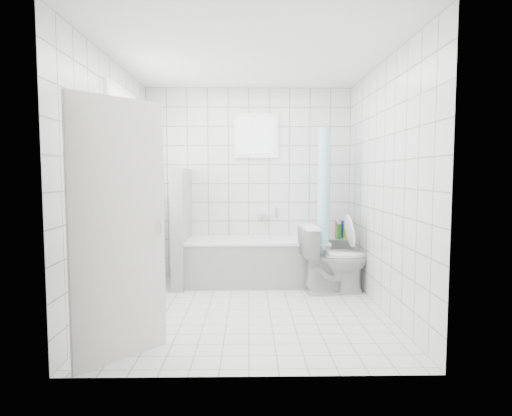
{
  "coord_description": "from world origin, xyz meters",
  "views": [
    {
      "loc": [
        0.0,
        -4.41,
        1.43
      ],
      "look_at": [
        0.08,
        0.35,
        1.05
      ],
      "focal_mm": 30.0,
      "sensor_mm": 36.0,
      "label": 1
    }
  ],
  "objects": [
    {
      "name": "ground",
      "position": [
        0.0,
        0.0,
        0.0
      ],
      "size": [
        3.0,
        3.0,
        0.0
      ],
      "primitive_type": "plane",
      "color": "white",
      "rests_on": "ground"
    },
    {
      "name": "ceiling",
      "position": [
        0.0,
        0.0,
        2.6
      ],
      "size": [
        3.0,
        3.0,
        0.0
      ],
      "primitive_type": "plane",
      "rotation": [
        3.14,
        0.0,
        0.0
      ],
      "color": "white",
      "rests_on": "ground"
    },
    {
      "name": "wall_back",
      "position": [
        0.0,
        1.5,
        1.3
      ],
      "size": [
        2.8,
        0.02,
        2.6
      ],
      "primitive_type": "cube",
      "color": "white",
      "rests_on": "ground"
    },
    {
      "name": "wall_front",
      "position": [
        0.0,
        -1.5,
        1.3
      ],
      "size": [
        2.8,
        0.02,
        2.6
      ],
      "primitive_type": "cube",
      "color": "white",
      "rests_on": "ground"
    },
    {
      "name": "wall_left",
      "position": [
        -1.4,
        0.0,
        1.3
      ],
      "size": [
        0.02,
        3.0,
        2.6
      ],
      "primitive_type": "cube",
      "color": "white",
      "rests_on": "ground"
    },
    {
      "name": "wall_right",
      "position": [
        1.4,
        0.0,
        1.3
      ],
      "size": [
        0.02,
        3.0,
        2.6
      ],
      "primitive_type": "cube",
      "color": "white",
      "rests_on": "ground"
    },
    {
      "name": "window_left",
      "position": [
        -1.35,
        0.3,
        1.6
      ],
      "size": [
        0.01,
        0.9,
        1.4
      ],
      "primitive_type": "cube",
      "color": "white",
      "rests_on": "wall_left"
    },
    {
      "name": "window_back",
      "position": [
        0.1,
        1.46,
        1.95
      ],
      "size": [
        0.5,
        0.01,
        0.5
      ],
      "primitive_type": "cube",
      "color": "white",
      "rests_on": "wall_back"
    },
    {
      "name": "window_sill",
      "position": [
        -1.31,
        0.3,
        0.86
      ],
      "size": [
        0.18,
        1.02,
        0.08
      ],
      "primitive_type": "cube",
      "color": "white",
      "rests_on": "wall_left"
    },
    {
      "name": "door",
      "position": [
        -0.98,
        -1.18,
        1.0
      ],
      "size": [
        0.57,
        0.62,
        2.0
      ],
      "primitive_type": "cube",
      "rotation": [
        0.0,
        0.0,
        -0.74
      ],
      "color": "silver",
      "rests_on": "ground"
    },
    {
      "name": "bathtub",
      "position": [
        0.1,
        1.12,
        0.29
      ],
      "size": [
        1.81,
        0.77,
        0.58
      ],
      "color": "white",
      "rests_on": "ground"
    },
    {
      "name": "partition_wall",
      "position": [
        -0.87,
        1.07,
        0.75
      ],
      "size": [
        0.15,
        0.85,
        1.5
      ],
      "primitive_type": "cube",
      "color": "white",
      "rests_on": "ground"
    },
    {
      "name": "tiled_ledge",
      "position": [
        1.25,
        1.38,
        0.28
      ],
      "size": [
        0.4,
        0.24,
        0.55
      ],
      "primitive_type": "cube",
      "color": "white",
      "rests_on": "ground"
    },
    {
      "name": "toilet",
      "position": [
        1.03,
        0.65,
        0.41
      ],
      "size": [
        0.86,
        0.55,
        0.83
      ],
      "primitive_type": "imported",
      "rotation": [
        0.0,
        0.0,
        1.68
      ],
      "color": "silver",
      "rests_on": "ground"
    },
    {
      "name": "curtain_rod",
      "position": [
        0.95,
        1.1,
        2.0
      ],
      "size": [
        0.02,
        0.8,
        0.02
      ],
      "primitive_type": "cylinder",
      "rotation": [
        1.57,
        0.0,
        0.0
      ],
      "color": "silver",
      "rests_on": "wall_back"
    },
    {
      "name": "shower_curtain",
      "position": [
        0.95,
        0.97,
        1.1
      ],
      "size": [
        0.14,
        0.48,
        1.78
      ],
      "primitive_type": null,
      "color": "#55DAFA",
      "rests_on": "curtain_rod"
    },
    {
      "name": "tub_faucet",
      "position": [
        0.2,
        1.46,
        0.85
      ],
      "size": [
        0.18,
        0.06,
        0.06
      ],
      "primitive_type": "cube",
      "color": "silver",
      "rests_on": "wall_back"
    },
    {
      "name": "sill_bottles",
      "position": [
        -1.3,
        0.22,
        1.01
      ],
      "size": [
        0.19,
        0.76,
        0.27
      ],
      "color": "#F55F86",
      "rests_on": "window_sill"
    },
    {
      "name": "ledge_bottles",
      "position": [
        1.27,
        1.36,
        0.66
      ],
      "size": [
        0.17,
        0.17,
        0.24
      ],
      "color": "#C2163E",
      "rests_on": "tiled_ledge"
    }
  ]
}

